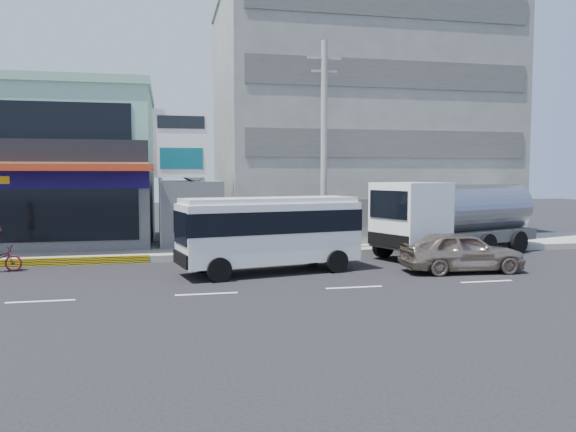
% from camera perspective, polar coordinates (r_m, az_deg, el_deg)
% --- Properties ---
extents(ground, '(120.00, 120.00, 0.00)m').
position_cam_1_polar(ground, '(18.42, -8.28, -7.85)').
color(ground, black).
rests_on(ground, ground).
extents(sidewalk, '(70.00, 5.00, 0.30)m').
position_cam_1_polar(sidewalk, '(28.41, 0.52, -3.23)').
color(sidewalk, gray).
rests_on(sidewalk, ground).
extents(shop_building, '(12.40, 11.70, 8.00)m').
position_cam_1_polar(shop_building, '(32.64, -24.28, 4.14)').
color(shop_building, '#4A4A4F').
rests_on(shop_building, ground).
extents(concrete_building, '(16.00, 12.00, 14.00)m').
position_cam_1_polar(concrete_building, '(34.96, 6.64, 9.40)').
color(concrete_building, gray).
rests_on(concrete_building, ground).
extents(gap_structure, '(3.00, 6.00, 3.50)m').
position_cam_1_polar(gap_structure, '(30.08, -9.87, 0.19)').
color(gap_structure, '#4A4A4F').
rests_on(gap_structure, ground).
extents(satellite_dish, '(1.50, 1.50, 0.15)m').
position_cam_1_polar(satellite_dish, '(29.00, -9.84, 3.65)').
color(satellite_dish, slate).
rests_on(satellite_dish, gap_structure).
extents(billboard, '(2.60, 0.18, 6.90)m').
position_cam_1_polar(billboard, '(27.21, -10.78, 6.45)').
color(billboard, gray).
rests_on(billboard, ground).
extents(utility_pole_near, '(1.60, 0.30, 10.00)m').
position_cam_1_polar(utility_pole_near, '(26.41, 3.67, 7.07)').
color(utility_pole_near, '#999993').
rests_on(utility_pole_near, ground).
extents(minibus, '(7.35, 3.62, 2.94)m').
position_cam_1_polar(minibus, '(21.92, -1.89, -1.23)').
color(minibus, white).
rests_on(minibus, ground).
extents(sedan, '(4.90, 2.22, 1.63)m').
position_cam_1_polar(sedan, '(23.19, 17.22, -3.46)').
color(sedan, tan).
rests_on(sedan, ground).
extents(tanker_truck, '(9.18, 5.47, 3.49)m').
position_cam_1_polar(tanker_truck, '(27.59, 16.34, -0.03)').
color(tanker_truck, white).
rests_on(tanker_truck, ground).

